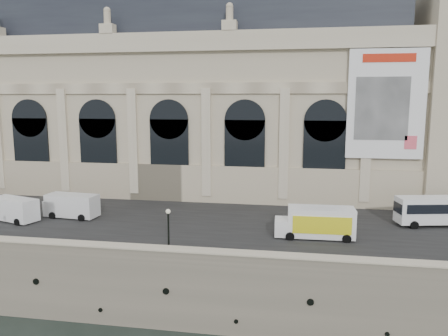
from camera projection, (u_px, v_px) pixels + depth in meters
The scene contains 10 objects.
ground at pixel (145, 329), 37.78m from camera, with size 260.00×260.00×0.00m, color black.
quay at pixel (217, 202), 71.39m from camera, with size 160.00×70.00×6.00m, color gray.
street at pixel (185, 218), 50.46m from camera, with size 160.00×24.00×0.06m, color #2D2D2D.
parapet at pixel (145, 253), 37.32m from camera, with size 160.00×1.40×1.21m.
museum at pixel (173, 98), 65.69m from camera, with size 69.00×18.70×29.10m.
bus_right at pixel (447, 210), 47.15m from camera, with size 11.14×4.41×3.21m.
van_b at pixel (12, 209), 49.20m from camera, with size 6.34×3.93×2.65m.
van_c at pixel (70, 206), 50.59m from camera, with size 6.38×3.04×2.75m.
box_truck at pixel (316, 223), 43.10m from camera, with size 7.81×2.97×3.11m.
lamp_right at pixel (169, 232), 38.45m from camera, with size 0.42×0.42×4.15m.
Camera 1 is at (12.59, -33.48, 19.73)m, focal length 35.00 mm.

